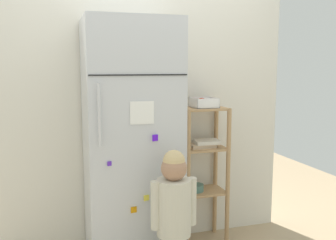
% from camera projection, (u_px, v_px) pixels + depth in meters
% --- Properties ---
extents(kitchen_wall_back, '(2.57, 0.03, 2.33)m').
position_uv_depth(kitchen_wall_back, '(139.00, 106.00, 3.11)').
color(kitchen_wall_back, silver).
rests_on(kitchen_wall_back, ground).
extents(refrigerator, '(0.68, 0.61, 1.83)m').
position_uv_depth(refrigerator, '(132.00, 144.00, 2.81)').
color(refrigerator, silver).
rests_on(refrigerator, ground).
extents(child_standing, '(0.31, 0.23, 0.96)m').
position_uv_depth(child_standing, '(174.00, 207.00, 2.46)').
color(child_standing, '#4E533F').
rests_on(child_standing, ground).
extents(pantry_shelf_unit, '(0.39, 0.29, 1.16)m').
position_uv_depth(pantry_shelf_unit, '(202.00, 163.00, 3.16)').
color(pantry_shelf_unit, tan).
rests_on(pantry_shelf_unit, ground).
extents(fruit_bin, '(0.20, 0.20, 0.08)m').
position_uv_depth(fruit_bin, '(203.00, 103.00, 3.09)').
color(fruit_bin, white).
rests_on(fruit_bin, pantry_shelf_unit).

